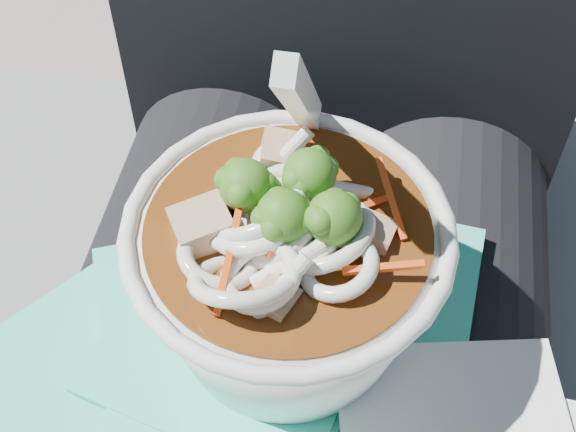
% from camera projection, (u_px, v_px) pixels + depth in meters
% --- Properties ---
extents(stone_ledge, '(1.02, 0.54, 0.44)m').
position_uv_depth(stone_ledge, '(313.00, 413.00, 0.85)').
color(stone_ledge, slate).
rests_on(stone_ledge, ground).
extents(lap, '(0.34, 0.48, 0.16)m').
position_uv_depth(lap, '(288.00, 430.00, 0.53)').
color(lap, black).
rests_on(lap, stone_ledge).
extents(person_body, '(0.34, 0.94, 0.98)m').
position_uv_depth(person_body, '(311.00, 290.00, 0.56)').
color(person_body, black).
rests_on(person_body, ground).
extents(plastic_bag, '(0.37, 0.37, 0.02)m').
position_uv_depth(plastic_bag, '(247.00, 386.00, 0.45)').
color(plastic_bag, '#32D4AF').
rests_on(plastic_bag, lap).
extents(udon_bowl, '(0.18, 0.18, 0.20)m').
position_uv_depth(udon_bowl, '(287.00, 267.00, 0.42)').
color(udon_bowl, white).
rests_on(udon_bowl, plastic_bag).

